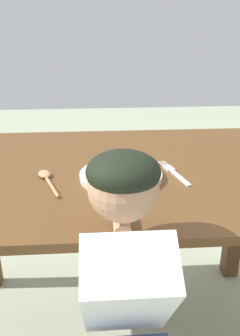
% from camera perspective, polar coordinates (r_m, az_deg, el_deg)
% --- Properties ---
extents(ground_plane, '(8.00, 8.00, 0.00)m').
position_cam_1_polar(ground_plane, '(1.67, -0.32, -24.65)').
color(ground_plane, '#A8B292').
extents(dining_table, '(1.40, 0.86, 0.76)m').
position_cam_1_polar(dining_table, '(1.28, -0.38, -5.51)').
color(dining_table, '#57371B').
rests_on(dining_table, ground_plane).
extents(plate, '(0.26, 0.26, 0.07)m').
position_cam_1_polar(plate, '(1.14, -0.19, -0.82)').
color(plate, silver).
rests_on(plate, dining_table).
extents(fork, '(0.07, 0.21, 0.01)m').
position_cam_1_polar(fork, '(1.19, 8.72, -0.78)').
color(fork, silver).
rests_on(fork, dining_table).
extents(spoon, '(0.09, 0.19, 0.02)m').
position_cam_1_polar(spoon, '(1.15, -11.69, -1.52)').
color(spoon, tan).
rests_on(spoon, dining_table).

